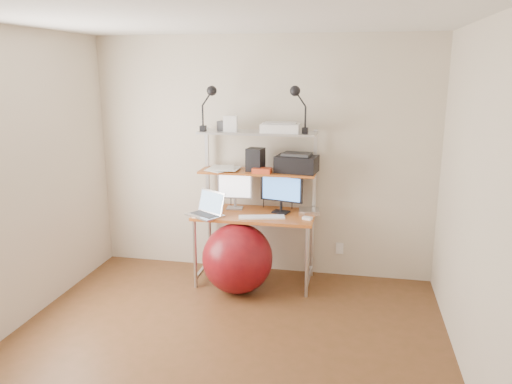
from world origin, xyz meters
TOP-DOWN VIEW (x-y plane):
  - room at (0.00, 0.00)m, footprint 3.60×3.60m
  - computer_desk at (0.00, 1.50)m, footprint 1.20×0.60m
  - wall_outlet at (0.85, 1.79)m, footprint 0.08×0.01m
  - monitor_silver at (-0.24, 1.58)m, footprint 0.36×0.14m
  - monitor_black at (0.25, 1.53)m, footprint 0.44×0.17m
  - laptop at (-0.45, 1.28)m, footprint 0.44×0.42m
  - keyboard at (0.10, 1.30)m, footprint 0.47×0.23m
  - mouse at (0.54, 1.33)m, footprint 0.10×0.08m
  - mac_mini at (0.53, 1.56)m, footprint 0.22×0.22m
  - phone at (-0.08, 1.27)m, footprint 0.09×0.13m
  - printer at (0.40, 1.59)m, footprint 0.44×0.33m
  - nas_cube at (-0.02, 1.56)m, footprint 0.18×0.18m
  - red_box at (0.07, 1.47)m, footprint 0.19×0.13m
  - scanner at (0.23, 1.55)m, footprint 0.38×0.26m
  - box_white at (-0.27, 1.53)m, footprint 0.14×0.12m
  - box_grey at (-0.36, 1.59)m, footprint 0.12×0.12m
  - clip_lamp_left at (-0.46, 1.48)m, footprint 0.18×0.10m
  - clip_lamp_right at (0.40, 1.50)m, footprint 0.18×0.10m
  - exercise_ball at (-0.12, 1.17)m, footprint 0.70×0.70m
  - paper_stack at (-0.36, 1.57)m, footprint 0.34×0.41m

SIDE VIEW (x-z plane):
  - wall_outlet at x=0.85m, z-range 0.24..0.36m
  - exercise_ball at x=-0.12m, z-range 0.00..0.70m
  - phone at x=-0.08m, z-range 0.74..0.75m
  - keyboard at x=0.10m, z-range 0.74..0.75m
  - mouse at x=0.54m, z-range 0.74..0.77m
  - mac_mini at x=0.53m, z-range 0.74..0.78m
  - laptop at x=-0.45m, z-range 0.64..0.94m
  - monitor_silver at x=-0.24m, z-range 0.75..1.16m
  - computer_desk at x=0.00m, z-range 0.17..1.74m
  - monitor_black at x=0.25m, z-range 0.74..1.19m
  - paper_stack at x=-0.36m, z-range 1.15..1.18m
  - red_box at x=0.07m, z-range 1.15..1.20m
  - printer at x=0.40m, z-range 1.14..1.34m
  - room at x=0.00m, z-range -0.55..3.05m
  - nas_cube at x=-0.02m, z-range 1.15..1.38m
  - scanner at x=0.23m, z-range 1.55..1.65m
  - box_grey at x=-0.36m, z-range 1.55..1.65m
  - box_white at x=-0.27m, z-range 1.55..1.71m
  - clip_lamp_left at x=-0.46m, z-range 1.65..2.10m
  - clip_lamp_right at x=0.40m, z-range 1.65..2.11m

